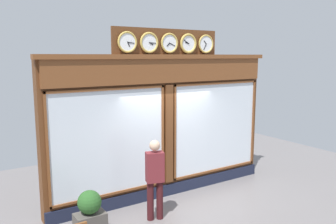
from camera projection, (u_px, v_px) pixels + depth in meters
The scene contains 3 objects.
shop_facade at pixel (165, 124), 8.36m from camera, with size 5.99×0.42×3.98m.
pedestrian at pixel (155, 176), 7.13m from camera, with size 0.41×0.31×1.69m.
planter_shrub at pixel (89, 202), 6.35m from camera, with size 0.44×0.44×0.44m, color #285623.
Camera 1 is at (4.40, 6.81, 3.37)m, focal length 37.25 mm.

